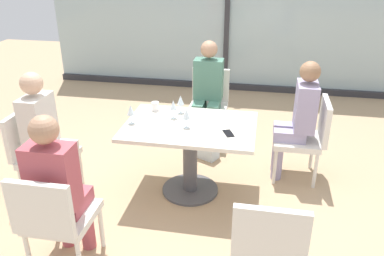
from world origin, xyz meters
TOP-DOWN VIEW (x-y plane):
  - ground_plane at (0.00, 0.00)m, footprint 12.00×12.00m
  - window_wall_backdrop at (0.00, 3.20)m, footprint 5.94×0.10m
  - dining_table_main at (0.00, 0.00)m, footprint 1.22×0.85m
  - chair_near_window at (0.00, 1.23)m, footprint 0.46×0.51m
  - chair_far_right at (1.13, 0.48)m, footprint 0.50×0.46m
  - chair_front_left at (-0.75, -1.23)m, footprint 0.46×0.50m
  - chair_side_end at (-1.40, -0.32)m, footprint 0.50×0.46m
  - chair_front_right at (0.75, -1.23)m, footprint 0.46×0.50m
  - person_near_window at (-0.00, 1.12)m, footprint 0.34×0.39m
  - person_far_right at (1.02, 0.48)m, footprint 0.39×0.34m
  - person_front_left at (-0.75, -1.12)m, footprint 0.34×0.39m
  - person_side_end at (-1.29, -0.32)m, footprint 0.39×0.34m
  - wine_glass_0 at (-0.02, -0.07)m, footprint 0.07×0.07m
  - wine_glass_1 at (-0.15, 0.26)m, footprint 0.07×0.07m
  - wine_glass_2 at (-0.55, -0.07)m, footprint 0.07×0.07m
  - wine_glass_3 at (-0.19, 0.12)m, footprint 0.07×0.07m
  - coffee_cup at (-0.41, 0.28)m, footprint 0.08×0.08m
  - cell_phone_on_table at (0.37, -0.13)m, footprint 0.12×0.16m
  - handbag_0 at (0.04, 0.72)m, footprint 0.34×0.28m

SIDE VIEW (x-z plane):
  - ground_plane at x=0.00m, z-range 0.00..0.00m
  - handbag_0 at x=0.04m, z-range 0.00..0.28m
  - chair_near_window at x=0.00m, z-range 0.06..0.93m
  - chair_far_right at x=1.13m, z-range 0.06..0.93m
  - chair_front_left at x=-0.75m, z-range 0.06..0.93m
  - chair_side_end at x=-1.40m, z-range 0.06..0.93m
  - chair_front_right at x=0.75m, z-range 0.06..0.93m
  - dining_table_main at x=0.00m, z-range 0.17..0.90m
  - person_near_window at x=0.00m, z-range 0.07..1.33m
  - person_far_right at x=1.02m, z-range 0.07..1.33m
  - person_front_left at x=-0.75m, z-range 0.07..1.33m
  - person_side_end at x=-1.29m, z-range 0.07..1.33m
  - cell_phone_on_table at x=0.37m, z-range 0.73..0.74m
  - coffee_cup at x=-0.41m, z-range 0.73..0.82m
  - wine_glass_0 at x=-0.02m, z-range 0.77..0.95m
  - wine_glass_1 at x=-0.15m, z-range 0.77..0.95m
  - wine_glass_2 at x=-0.55m, z-range 0.77..0.95m
  - wine_glass_3 at x=-0.19m, z-range 0.77..0.95m
  - window_wall_backdrop at x=0.00m, z-range -0.14..2.56m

